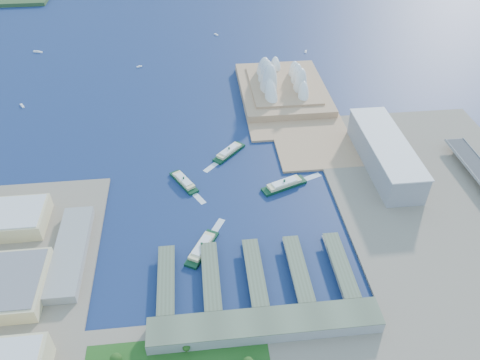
{
  "coord_description": "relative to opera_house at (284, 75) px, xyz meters",
  "views": [
    {
      "loc": [
        -31.32,
        -361.74,
        356.45
      ],
      "look_at": [
        13.5,
        51.41,
        18.0
      ],
      "focal_mm": 35.0,
      "sensor_mm": 36.0,
      "label": 1
    }
  ],
  "objects": [
    {
      "name": "ground",
      "position": [
        -105.0,
        -280.0,
        -32.0
      ],
      "size": [
        3000.0,
        3000.0,
        0.0
      ],
      "primitive_type": "plane",
      "color": "#0D1C40",
      "rests_on": "ground"
    },
    {
      "name": "east_land",
      "position": [
        135.0,
        -330.0,
        -30.5
      ],
      "size": [
        240.0,
        500.0,
        3.0
      ],
      "primitive_type": "cube",
      "color": "gray",
      "rests_on": "ground"
    },
    {
      "name": "peninsula",
      "position": [
        2.5,
        -20.0,
        -30.5
      ],
      "size": [
        135.0,
        220.0,
        3.0
      ],
      "primitive_type": "cube",
      "color": "tan",
      "rests_on": "ground"
    },
    {
      "name": "opera_house",
      "position": [
        0.0,
        0.0,
        0.0
      ],
      "size": [
        134.0,
        180.0,
        58.0
      ],
      "primitive_type": null,
      "color": "white",
      "rests_on": "peninsula"
    },
    {
      "name": "toaster_building",
      "position": [
        90.0,
        -200.0,
        -11.5
      ],
      "size": [
        45.0,
        155.0,
        35.0
      ],
      "primitive_type": "cube",
      "color": "gray",
      "rests_on": "east_land"
    },
    {
      "name": "ferry_wharves",
      "position": [
        -91.0,
        -355.0,
        -27.35
      ],
      "size": [
        184.0,
        90.0,
        9.3
      ],
      "primitive_type": null,
      "color": "#4E5944",
      "rests_on": "ground"
    },
    {
      "name": "terminal_building",
      "position": [
        -90.0,
        -415.0,
        -23.0
      ],
      "size": [
        200.0,
        28.0,
        12.0
      ],
      "primitive_type": "cube",
      "color": "gray",
      "rests_on": "south_land"
    },
    {
      "name": "ferry_a",
      "position": [
        -156.53,
        -205.43,
        -27.4
      ],
      "size": [
        34.75,
        48.43,
        9.2
      ],
      "primitive_type": null,
      "rotation": [
        0.0,
        0.0,
        0.52
      ],
      "color": "#0D341C",
      "rests_on": "ground"
    },
    {
      "name": "ferry_b",
      "position": [
        -97.34,
        -151.34,
        -27.1
      ],
      "size": [
        45.47,
        46.53,
        9.81
      ],
      "primitive_type": null,
      "rotation": [
        0.0,
        0.0,
        -0.77
      ],
      "color": "#0D341C",
      "rests_on": "ground"
    },
    {
      "name": "ferry_c",
      "position": [
        -139.77,
        -314.73,
        -27.0
      ],
      "size": [
        37.64,
        52.7,
        10.0
      ],
      "primitive_type": null,
      "rotation": [
        0.0,
        0.0,
        2.63
      ],
      "color": "#0D341C",
      "rests_on": "ground"
    },
    {
      "name": "ferry_d",
      "position": [
        -38.52,
        -224.76,
        -26.73
      ],
      "size": [
        57.08,
        33.66,
        10.54
      ],
      "primitive_type": null,
      "rotation": [
        0.0,
        0.0,
        1.95
      ],
      "color": "#0D341C",
      "rests_on": "ground"
    },
    {
      "name": "boat_a",
      "position": [
        -394.82,
        2.59,
        -30.79
      ],
      "size": [
        9.01,
        12.44,
        2.42
      ],
      "primitive_type": null,
      "rotation": [
        0.0,
        0.0,
        0.53
      ],
      "color": "white",
      "rests_on": "ground"
    },
    {
      "name": "boat_b",
      "position": [
        -227.96,
        118.08,
        -30.78
      ],
      "size": [
        9.54,
        6.43,
        2.44
      ],
      "primitive_type": null,
      "rotation": [
        0.0,
        0.0,
        1.97
      ],
      "color": "white",
      "rests_on": "ground"
    },
    {
      "name": "boat_c",
      "position": [
        69.68,
        147.5,
        -30.76
      ],
      "size": [
        6.66,
        11.51,
        2.49
      ],
      "primitive_type": null,
      "rotation": [
        0.0,
        0.0,
        2.81
      ],
      "color": "white",
      "rests_on": "ground"
    },
    {
      "name": "boat_d",
      "position": [
        -415.11,
        199.2,
        -30.51
      ],
      "size": [
        17.85,
        9.83,
        2.97
      ],
      "primitive_type": null,
      "rotation": [
        0.0,
        0.0,
        1.21
      ],
      "color": "white",
      "rests_on": "ground"
    },
    {
      "name": "boat_e",
      "position": [
        -87.06,
        244.63,
        -30.71
      ],
      "size": [
        8.16,
        10.79,
        2.58
      ],
      "primitive_type": null,
      "rotation": [
        0.0,
        0.0,
        0.52
      ],
      "color": "white",
      "rests_on": "ground"
    }
  ]
}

